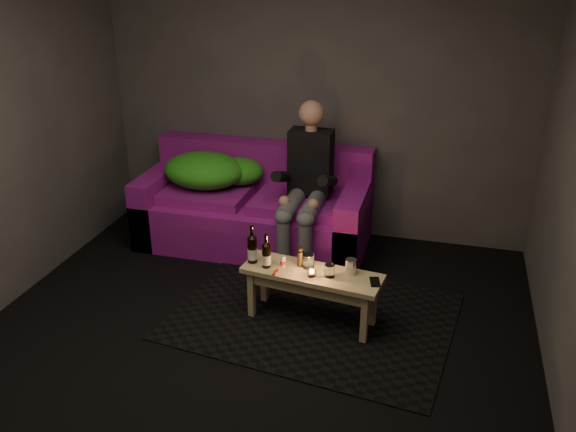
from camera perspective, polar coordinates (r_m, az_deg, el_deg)
name	(u,v)px	position (r m, az deg, el deg)	size (l,w,h in m)	color
floor	(238,364)	(4.27, -4.68, -13.61)	(4.50, 4.50, 0.00)	black
room	(254,109)	(3.94, -3.18, 9.94)	(4.50, 4.50, 4.50)	silver
rug	(313,316)	(4.72, 2.32, -9.33)	(2.06, 1.50, 0.01)	black
sofa	(256,210)	(5.72, -3.05, 0.60)	(2.09, 0.94, 0.90)	#7E107C
green_blanket	(211,171)	(5.73, -7.24, 4.24)	(0.92, 0.63, 0.31)	#177815
person	(306,182)	(5.29, 1.70, 3.24)	(0.38, 0.87, 1.39)	black
coffee_table	(312,280)	(4.50, 2.25, -6.05)	(1.06, 0.45, 0.42)	tan
beer_bottle_a	(252,249)	(4.55, -3.36, -3.09)	(0.07, 0.07, 0.30)	black
beer_bottle_b	(266,255)	(4.48, -2.04, -3.68)	(0.07, 0.07, 0.27)	black
salt_shaker	(283,261)	(4.51, -0.49, -4.24)	(0.04, 0.04, 0.08)	silver
pepper_mill	(300,259)	(4.50, 1.16, -4.04)	(0.04, 0.04, 0.12)	black
tumbler_back	(308,261)	(4.50, 1.90, -4.20)	(0.09, 0.09, 0.11)	white
tealight	(312,273)	(4.39, 2.24, -5.35)	(0.07, 0.07, 0.05)	white
tumbler_front	(330,271)	(4.38, 3.93, -5.13)	(0.08, 0.08, 0.09)	white
steel_cup	(351,266)	(4.43, 5.90, -4.71)	(0.08, 0.08, 0.11)	silver
smartphone	(375,282)	(4.37, 8.13, -6.13)	(0.07, 0.14, 0.01)	black
red_lighter	(275,272)	(4.44, -1.19, -5.30)	(0.02, 0.07, 0.01)	red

